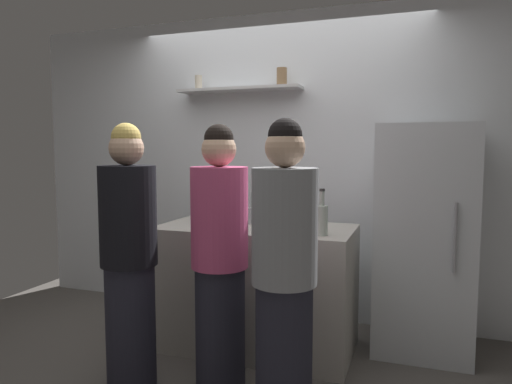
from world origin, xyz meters
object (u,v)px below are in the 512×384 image
object	(u,v)px
utensil_holder	(246,215)
person_blonde	(129,259)
wine_bottle_pale_glass	(322,219)
person_pink_top	(220,261)
water_bottle_plastic	(256,205)
baking_pan	(282,223)
person_grey_hoodie	(284,277)
refrigerator	(424,239)
wine_bottle_dark_glass	(207,209)

from	to	relation	value
utensil_holder	person_blonde	distance (m)	1.00
wine_bottle_pale_glass	person_pink_top	size ratio (longest dim) A/B	0.19
utensil_holder	water_bottle_plastic	xyz separation A→B (m)	(0.02, 0.17, 0.06)
baking_pan	person_grey_hoodie	bearing A→B (deg)	-73.15
utensil_holder	person_pink_top	world-z (taller)	person_pink_top
utensil_holder	person_blonde	size ratio (longest dim) A/B	0.14
baking_pan	person_grey_hoodie	size ratio (longest dim) A/B	0.21
baking_pan	person_pink_top	distance (m)	0.72
person_pink_top	person_grey_hoodie	distance (m)	0.51
water_bottle_plastic	person_grey_hoodie	xyz separation A→B (m)	(0.55, -1.15, -0.22)
refrigerator	wine_bottle_dark_glass	xyz separation A→B (m)	(-1.54, -0.35, 0.19)
wine_bottle_dark_glass	water_bottle_plastic	size ratio (longest dim) A/B	1.13
utensil_holder	wine_bottle_dark_glass	xyz separation A→B (m)	(-0.27, -0.09, 0.05)
water_bottle_plastic	baking_pan	bearing A→B (deg)	-40.72
person_grey_hoodie	person_pink_top	bearing A→B (deg)	30.69
utensil_holder	person_grey_hoodie	distance (m)	1.14
utensil_holder	person_pink_top	distance (m)	0.78
baking_pan	person_blonde	size ratio (longest dim) A/B	0.21
baking_pan	wine_bottle_pale_glass	size ratio (longest dim) A/B	1.12
person_blonde	person_grey_hoodie	size ratio (longest dim) A/B	1.00
water_bottle_plastic	person_blonde	xyz separation A→B (m)	(-0.44, -1.07, -0.22)
person_pink_top	water_bottle_plastic	bearing A→B (deg)	71.31
baking_pan	person_pink_top	xyz separation A→B (m)	(-0.19, -0.69, -0.13)
baking_pan	utensil_holder	size ratio (longest dim) A/B	1.52
person_pink_top	person_grey_hoodie	xyz separation A→B (m)	(0.46, -0.22, 0.01)
utensil_holder	person_blonde	world-z (taller)	person_blonde
person_blonde	person_grey_hoodie	distance (m)	1.00
refrigerator	baking_pan	world-z (taller)	refrigerator
baking_pan	wine_bottle_dark_glass	size ratio (longest dim) A/B	1.12
person_pink_top	baking_pan	bearing A→B (deg)	50.45
person_pink_top	refrigerator	bearing A→B (deg)	16.83
wine_bottle_pale_glass	wine_bottle_dark_glass	world-z (taller)	same
water_bottle_plastic	person_grey_hoodie	bearing A→B (deg)	-64.27
wine_bottle_dark_glass	water_bottle_plastic	xyz separation A→B (m)	(0.30, 0.27, 0.01)
baking_pan	wine_bottle_pale_glass	distance (m)	0.41
refrigerator	utensil_holder	distance (m)	1.30
person_pink_top	person_blonde	world-z (taller)	person_blonde
baking_pan	wine_bottle_dark_glass	world-z (taller)	wine_bottle_dark_glass
baking_pan	person_grey_hoodie	xyz separation A→B (m)	(0.27, -0.91, -0.13)
utensil_holder	person_grey_hoodie	world-z (taller)	person_grey_hoodie
refrigerator	baking_pan	distance (m)	1.02
utensil_holder	refrigerator	bearing A→B (deg)	11.42
wine_bottle_dark_glass	refrigerator	bearing A→B (deg)	12.73
wine_bottle_dark_glass	person_blonde	size ratio (longest dim) A/B	0.19
water_bottle_plastic	person_pink_top	distance (m)	0.96
wine_bottle_dark_glass	person_blonde	world-z (taller)	person_blonde
person_grey_hoodie	water_bottle_plastic	bearing A→B (deg)	-7.94
wine_bottle_dark_glass	water_bottle_plastic	bearing A→B (deg)	41.81
refrigerator	wine_bottle_pale_glass	xyz separation A→B (m)	(-0.63, -0.55, 0.19)
person_grey_hoodie	wine_bottle_dark_glass	bearing A→B (deg)	10.33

